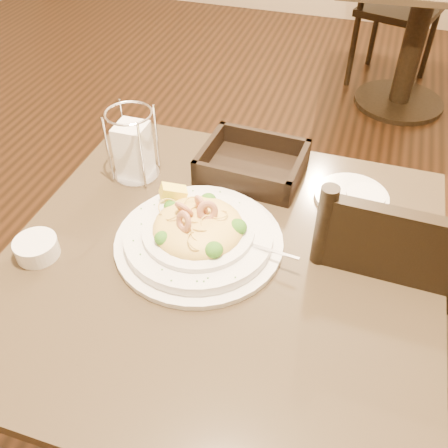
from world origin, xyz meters
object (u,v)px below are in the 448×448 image
(side_plate, at_px, (351,197))
(dining_chair_near, at_px, (387,308))
(background_table, at_px, (420,19))
(dining_chair_far, at_px, (399,4))
(butter_ramekin, at_px, (37,248))
(pasta_bowl, at_px, (199,233))
(main_table, at_px, (221,325))
(drink_glass, at_px, (360,220))
(bread_basket, at_px, (252,166))
(napkin_caddy, at_px, (134,149))

(side_plate, bearing_deg, dining_chair_near, -34.47)
(dining_chair_near, height_order, side_plate, dining_chair_near)
(background_table, distance_m, side_plate, 1.95)
(dining_chair_far, xyz_separation_m, butter_ramekin, (-0.65, -2.56, 0.26))
(dining_chair_near, bearing_deg, pasta_bowl, 21.83)
(main_table, distance_m, background_table, 2.25)
(drink_glass, distance_m, bread_basket, 0.33)
(background_table, relative_size, bread_basket, 3.74)
(drink_glass, bearing_deg, napkin_caddy, 171.70)
(napkin_caddy, bearing_deg, side_plate, 7.44)
(dining_chair_far, height_order, side_plate, dining_chair_far)
(dining_chair_near, bearing_deg, background_table, -88.53)
(main_table, xyz_separation_m, background_table, (0.40, 2.21, 0.00))
(dining_chair_far, bearing_deg, side_plate, 104.85)
(drink_glass, distance_m, napkin_caddy, 0.56)
(main_table, height_order, dining_chair_far, dining_chair_far)
(dining_chair_far, height_order, napkin_caddy, dining_chair_far)
(main_table, xyz_separation_m, dining_chair_near, (0.38, 0.18, -0.01))
(dining_chair_far, distance_m, butter_ramekin, 2.65)
(drink_glass, bearing_deg, background_table, 86.16)
(pasta_bowl, relative_size, butter_ramekin, 4.44)
(bread_basket, relative_size, butter_ramekin, 2.85)
(side_plate, bearing_deg, dining_chair_far, 88.75)
(background_table, distance_m, drink_glass, 2.11)
(main_table, xyz_separation_m, bread_basket, (-0.02, 0.31, 0.26))
(side_plate, bearing_deg, napkin_caddy, -172.56)
(main_table, distance_m, dining_chair_near, 0.42)
(drink_glass, xyz_separation_m, napkin_caddy, (-0.55, 0.08, 0.01))
(drink_glass, relative_size, butter_ramekin, 1.71)
(main_table, xyz_separation_m, dining_chair_far, (0.28, 2.45, -0.01))
(dining_chair_near, distance_m, drink_glass, 0.34)
(main_table, distance_m, pasta_bowl, 0.27)
(background_table, relative_size, butter_ramekin, 10.64)
(dining_chair_far, distance_m, pasta_bowl, 2.46)
(main_table, relative_size, dining_chair_near, 0.97)
(main_table, distance_m, bread_basket, 0.40)
(main_table, relative_size, drink_glass, 5.83)
(dining_chair_near, relative_size, pasta_bowl, 2.32)
(dining_chair_far, relative_size, napkin_caddy, 5.16)
(dining_chair_near, relative_size, napkin_caddy, 5.16)
(bread_basket, distance_m, butter_ramekin, 0.54)
(dining_chair_far, height_order, bread_basket, dining_chair_far)
(pasta_bowl, bearing_deg, napkin_caddy, 141.35)
(drink_glass, relative_size, side_plate, 0.88)
(dining_chair_near, xyz_separation_m, bread_basket, (-0.40, 0.12, 0.27))
(background_table, bearing_deg, side_plate, -94.91)
(napkin_caddy, distance_m, butter_ramekin, 0.33)
(background_table, xyz_separation_m, dining_chair_near, (-0.02, -2.03, -0.01))
(main_table, height_order, drink_glass, drink_glass)
(main_table, bearing_deg, napkin_caddy, 143.92)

